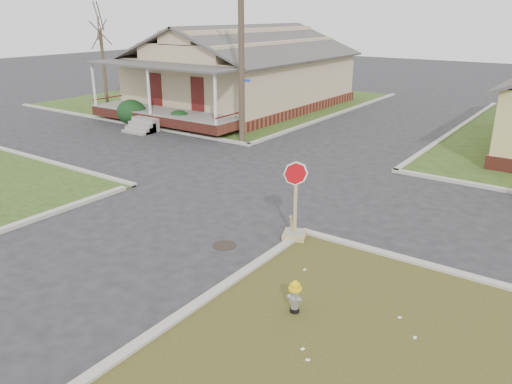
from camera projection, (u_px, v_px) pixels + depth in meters
The scene contains 11 objects.
ground at pixel (178, 221), 15.12m from camera, with size 120.00×120.00×0.00m, color #262628.
verge_far_left at pixel (220, 100), 36.00m from camera, with size 19.00×19.00×0.05m, color #2A4418.
curbs at pixel (270, 179), 18.96m from camera, with size 80.00×40.00×0.12m, color #AFAB9E, non-canonical shape.
manhole at pixel (225, 245), 13.54m from camera, with size 0.64×0.64×0.01m, color black.
corner_house at pixel (242, 72), 32.59m from camera, with size 10.10×15.50×5.30m.
utility_pole at pixel (241, 43), 22.66m from camera, with size 1.80×0.28×9.00m.
tree_far_left at pixel (104, 68), 33.25m from camera, with size 0.22×0.22×4.90m, color #3E3023.
fire_hydrant at pixel (295, 295), 10.32m from camera, with size 0.27×0.27×0.74m.
stop_sign at pixel (295, 222), 13.74m from camera, with size 0.63×0.61×2.22m.
hedge_left at pixel (132, 112), 28.12m from camera, with size 1.63×1.33×1.24m, color #143718.
hedge_right at pixel (180, 119), 26.76m from camera, with size 1.36×1.11×1.04m, color #143718.
Camera 1 is at (9.95, -10.02, 5.96)m, focal length 35.00 mm.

